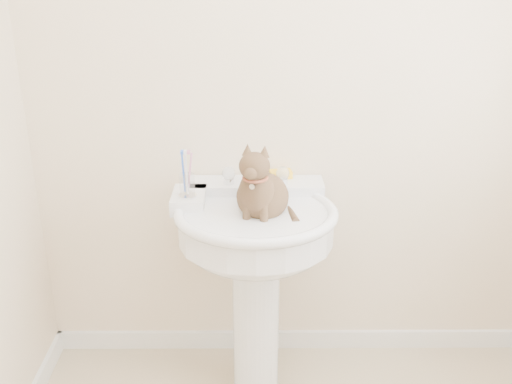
{
  "coord_description": "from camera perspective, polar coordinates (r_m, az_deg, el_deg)",
  "views": [
    {
      "loc": [
        -0.17,
        -1.29,
        1.8
      ],
      "look_at": [
        -0.16,
        0.8,
        0.93
      ],
      "focal_mm": 42.0,
      "sensor_mm": 36.0,
      "label": 1
    }
  ],
  "objects": [
    {
      "name": "pedestal_sink",
      "position": [
        2.37,
        -0.08,
        -5.13
      ],
      "size": [
        0.65,
        0.63,
        0.89
      ],
      "color": "white",
      "rests_on": "floor"
    },
    {
      "name": "baseboard_back",
      "position": [
        2.96,
        3.07,
        -13.82
      ],
      "size": [
        2.2,
        0.02,
        0.09
      ],
      "primitive_type": "cube",
      "color": "white",
      "rests_on": "floor"
    },
    {
      "name": "soap_bar",
      "position": [
        2.51,
        2.38,
        1.72
      ],
      "size": [
        0.1,
        0.07,
        0.03
      ],
      "primitive_type": "cube",
      "rotation": [
        0.0,
        0.0,
        0.15
      ],
      "color": "yellow",
      "rests_on": "pedestal_sink"
    },
    {
      "name": "cat",
      "position": [
        2.26,
        0.54,
        -0.02
      ],
      "size": [
        0.22,
        0.28,
        0.41
      ],
      "rotation": [
        0.0,
        0.0,
        -0.29
      ],
      "color": "brown",
      "rests_on": "pedestal_sink"
    },
    {
      "name": "toothbrush_cup",
      "position": [
        2.32,
        -6.58,
        0.68
      ],
      "size": [
        0.07,
        0.07,
        0.19
      ],
      "rotation": [
        0.0,
        0.0,
        -0.13
      ],
      "color": "silver",
      "rests_on": "pedestal_sink"
    },
    {
      "name": "faucet",
      "position": [
        2.41,
        -0.03,
        1.57
      ],
      "size": [
        0.28,
        0.12,
        0.14
      ],
      "color": "silver",
      "rests_on": "pedestal_sink"
    },
    {
      "name": "wall_back",
      "position": [
        2.45,
        3.65,
        9.61
      ],
      "size": [
        2.2,
        0.0,
        2.5
      ],
      "primitive_type": null,
      "color": "beige",
      "rests_on": "ground"
    }
  ]
}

